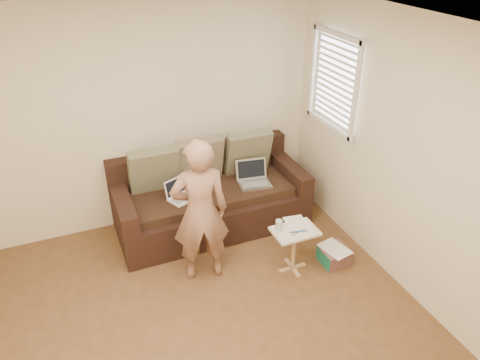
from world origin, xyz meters
The scene contains 17 objects.
floor centered at (0.00, 0.00, 0.00)m, with size 4.50×4.50×0.00m, color #51371E.
ceiling centered at (0.00, 0.00, 2.60)m, with size 4.50×4.50×0.00m, color white.
wall_back centered at (0.00, 2.25, 1.30)m, with size 4.00×4.00×0.00m, color beige.
wall_right centered at (2.00, 0.00, 1.30)m, with size 4.50×4.50×0.00m, color beige.
window_blinds centered at (1.95, 1.50, 1.70)m, with size 0.12×0.88×1.08m, color white, non-canonical shape.
sofa centered at (0.59, 1.77, 0.42)m, with size 2.20×0.95×0.85m, color black, non-canonical shape.
pillow_left centered at (-0.01, 1.97, 0.79)m, with size 0.55×0.14×0.55m, color #606047, non-canonical shape.
pillow_mid centered at (0.54, 2.02, 0.79)m, with size 0.55×0.14×0.55m, color #6A604B, non-canonical shape.
pillow_right centered at (1.14, 1.97, 0.79)m, with size 0.55×0.14×0.55m, color #606047, non-canonical shape.
laptop_silver centered at (1.09, 1.65, 0.52)m, with size 0.37×0.27×0.25m, color #B7BABC, non-canonical shape.
laptop_white centered at (0.23, 1.67, 0.52)m, with size 0.30×0.22×0.22m, color white, non-canonical shape.
person centered at (0.21, 0.99, 0.77)m, with size 0.56×0.38×1.54m, color #946051.
side_table centered at (1.11, 0.70, 0.25)m, with size 0.45×0.32×0.50m, color silver, non-canonical shape.
drinking_glass centered at (0.95, 0.76, 0.56)m, with size 0.07×0.07×0.12m, color silver, non-canonical shape.
scissors centered at (1.12, 0.65, 0.51)m, with size 0.18×0.10×0.02m, color silver, non-canonical shape.
paper_on_table centered at (1.17, 0.78, 0.50)m, with size 0.21×0.30×0.00m, color white, non-canonical shape.
striped_box centered at (1.56, 0.61, 0.09)m, with size 0.30×0.30×0.19m, color red, non-canonical shape.
Camera 1 is at (-0.86, -2.55, 3.23)m, focal length 34.28 mm.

